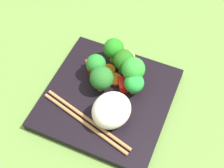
{
  "coord_description": "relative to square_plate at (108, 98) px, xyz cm",
  "views": [
    {
      "loc": [
        13.09,
        -32.34,
        57.22
      ],
      "look_at": [
        0.27,
        1.83,
        3.85
      ],
      "focal_mm": 50.45,
      "sensor_mm": 36.0,
      "label": 1
    }
  ],
  "objects": [
    {
      "name": "chicken_piece_4",
      "position": [
        0.66,
        10.1,
        2.33
      ],
      "size": [
        4.77,
        4.57,
        2.82
      ],
      "primitive_type": "ellipsoid",
      "rotation": [
        0.0,
        0.0,
        0.44
      ],
      "color": "tan",
      "rests_on": "square_plate"
    },
    {
      "name": "carrot_slice_0",
      "position": [
        -2.14,
        6.31,
        1.2
      ],
      "size": [
        3.87,
        3.87,
        0.56
      ],
      "primitive_type": "cylinder",
      "rotation": [
        0.0,
        0.0,
        3.68
      ],
      "color": "orange",
      "rests_on": "square_plate"
    },
    {
      "name": "broccoli_floret_1",
      "position": [
        -4.11,
        4.04,
        4.71
      ],
      "size": [
        4.14,
        4.14,
        6.22
      ],
      "color": "#609840",
      "rests_on": "square_plate"
    },
    {
      "name": "broccoli_floret_5",
      "position": [
        3.62,
        5.16,
        5.4
      ],
      "size": [
        4.88,
        4.88,
        7.14
      ],
      "color": "#54A143",
      "rests_on": "square_plate"
    },
    {
      "name": "ground_plane",
      "position": [
        0.0,
        0.0,
        -1.92
      ],
      "size": [
        110.0,
        110.0,
        2.0
      ],
      "primitive_type": "cube",
      "color": "#5A7F36"
    },
    {
      "name": "carrot_slice_1",
      "position": [
        0.34,
        4.31,
        1.21
      ],
      "size": [
        3.63,
        3.63,
        0.58
      ],
      "primitive_type": "cylinder",
      "rotation": [
        0.0,
        0.0,
        6.06
      ],
      "color": "orange",
      "rests_on": "square_plate"
    },
    {
      "name": "carrot_slice_3",
      "position": [
        2.04,
        0.43,
        1.26
      ],
      "size": [
        3.01,
        3.01,
        0.68
      ],
      "primitive_type": "cylinder",
      "rotation": [
        0.0,
        0.0,
        6.04
      ],
      "color": "orange",
      "rests_on": "square_plate"
    },
    {
      "name": "carrot_slice_2",
      "position": [
        -1.82,
        3.98,
        1.2
      ],
      "size": [
        2.74,
        2.74,
        0.56
      ],
      "primitive_type": "cylinder",
      "rotation": [
        0.0,
        0.0,
        4.51
      ],
      "color": "orange",
      "rests_on": "square_plate"
    },
    {
      "name": "chopstick_pair",
      "position": [
        -1.79,
        -7.15,
        1.27
      ],
      "size": [
        20.63,
        7.95,
        0.69
      ],
      "rotation": [
        0.0,
        0.0,
        5.98
      ],
      "color": "#A07242",
      "rests_on": "square_plate"
    },
    {
      "name": "pepper_chunk_1",
      "position": [
        -5.5,
        5.39,
        2.01
      ],
      "size": [
        3.83,
        3.81,
        2.18
      ],
      "primitive_type": "cube",
      "rotation": [
        0.0,
        0.0,
        0.62
      ],
      "color": "red",
      "rests_on": "square_plate"
    },
    {
      "name": "rice_mound",
      "position": [
        2.61,
        -4.71,
        4.23
      ],
      "size": [
        9.96,
        10.31,
        6.62
      ],
      "primitive_type": "ellipsoid",
      "rotation": [
        0.0,
        0.0,
        1.08
      ],
      "color": "white",
      "rests_on": "square_plate"
    },
    {
      "name": "broccoli_floret_0",
      "position": [
        0.93,
        7.16,
        4.71
      ],
      "size": [
        4.53,
        4.53,
        6.19
      ],
      "color": "#7EBC57",
      "rests_on": "square_plate"
    },
    {
      "name": "chicken_piece_1",
      "position": [
        -4.68,
        7.42,
        1.63
      ],
      "size": [
        2.97,
        2.76,
        1.41
      ],
      "primitive_type": "ellipsoid",
      "rotation": [
        0.0,
        0.0,
        5.95
      ],
      "color": "tan",
      "rests_on": "square_plate"
    },
    {
      "name": "square_plate",
      "position": [
        0.0,
        0.0,
        0.0
      ],
      "size": [
        26.62,
        26.62,
        1.85
      ],
      "primitive_type": "cube",
      "rotation": [
        0.0,
        0.0,
        -0.05
      ],
      "color": "black",
      "rests_on": "ground_plane"
    },
    {
      "name": "broccoli_floret_2",
      "position": [
        -1.78,
        1.28,
        4.66
      ],
      "size": [
        4.87,
        4.87,
        6.36
      ],
      "color": "#7FB25D",
      "rests_on": "square_plate"
    },
    {
      "name": "pepper_chunk_0",
      "position": [
        2.39,
        3.26,
        1.98
      ],
      "size": [
        3.44,
        3.67,
        2.12
      ],
      "primitive_type": "cube",
      "rotation": [
        0.0,
        0.0,
        2.1
      ],
      "color": "red",
      "rests_on": "square_plate"
    },
    {
      "name": "broccoli_floret_4",
      "position": [
        -2.15,
        9.33,
        4.69
      ],
      "size": [
        4.37,
        4.37,
        6.24
      ],
      "color": "#68AD4A",
      "rests_on": "square_plate"
    },
    {
      "name": "broccoli_floret_3",
      "position": [
        4.61,
        2.95,
        3.93
      ],
      "size": [
        4.09,
        4.09,
        5.24
      ],
      "color": "#58A03F",
      "rests_on": "square_plate"
    },
    {
      "name": "chicken_piece_0",
      "position": [
        2.97,
        8.73,
        1.93
      ],
      "size": [
        3.37,
        2.98,
        2.01
      ],
      "primitive_type": "ellipsoid",
      "rotation": [
        0.0,
        0.0,
        3.53
      ],
      "color": "tan",
      "rests_on": "square_plate"
    }
  ]
}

